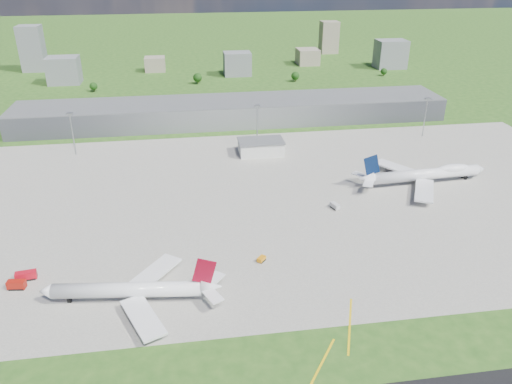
{
  "coord_description": "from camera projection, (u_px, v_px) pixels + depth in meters",
  "views": [
    {
      "loc": [
        -34.23,
        -176.66,
        110.75
      ],
      "look_at": [
        -3.41,
        29.98,
        9.0
      ],
      "focal_mm": 35.0,
      "sensor_mm": 36.0,
      "label": 1
    }
  ],
  "objects": [
    {
      "name": "ground",
      "position": [
        235.0,
        128.0,
        343.5
      ],
      "size": [
        1400.0,
        1400.0,
        0.0
      ],
      "primitive_type": "plane",
      "color": "#285119",
      "rests_on": "ground"
    },
    {
      "name": "van_white_far",
      "position": [
        464.0,
        175.0,
        268.64
      ],
      "size": [
        4.81,
        2.49,
        2.45
      ],
      "rotation": [
        0.0,
        0.0,
        -0.05
      ],
      "color": "silver",
      "rests_on": "ground"
    },
    {
      "name": "bldg_c",
      "position": [
        237.0,
        64.0,
        483.61
      ],
      "size": [
        26.0,
        20.0,
        22.0
      ],
      "primitive_type": "cube",
      "color": "slate",
      "rests_on": "ground"
    },
    {
      "name": "tree_w",
      "position": [
        93.0,
        86.0,
        429.04
      ],
      "size": [
        6.75,
        6.75,
        8.25
      ],
      "color": "#382314",
      "rests_on": "ground"
    },
    {
      "name": "bldg_cw",
      "position": [
        155.0,
        64.0,
        501.43
      ],
      "size": [
        20.0,
        18.0,
        14.0
      ],
      "primitive_type": "cube",
      "color": "gray",
      "rests_on": "ground"
    },
    {
      "name": "mast_center",
      "position": [
        257.0,
        118.0,
        305.95
      ],
      "size": [
        3.5,
        2.0,
        25.9
      ],
      "color": "gray",
      "rests_on": "ground"
    },
    {
      "name": "mast_east",
      "position": [
        426.0,
        110.0,
        320.54
      ],
      "size": [
        3.5,
        2.0,
        25.9
      ],
      "color": "gray",
      "rests_on": "ground"
    },
    {
      "name": "mast_west",
      "position": [
        71.0,
        126.0,
        291.36
      ],
      "size": [
        3.5,
        2.0,
        25.9
      ],
      "color": "gray",
      "rests_on": "ground"
    },
    {
      "name": "bldg_e",
      "position": [
        391.0,
        54.0,
        512.41
      ],
      "size": [
        30.0,
        22.0,
        28.0
      ],
      "primitive_type": "cube",
      "color": "slate",
      "rests_on": "ground"
    },
    {
      "name": "fire_truck",
      "position": [
        26.0,
        276.0,
        185.12
      ],
      "size": [
        7.77,
        3.87,
        3.33
      ],
      "rotation": [
        0.0,
        0.0,
        0.15
      ],
      "color": "red",
      "rests_on": "ground"
    },
    {
      "name": "bldg_ce",
      "position": [
        308.0,
        57.0,
        531.1
      ],
      "size": [
        22.0,
        24.0,
        16.0
      ],
      "primitive_type": "cube",
      "color": "gray",
      "rests_on": "ground"
    },
    {
      "name": "tree_e",
      "position": [
        295.0,
        76.0,
        461.52
      ],
      "size": [
        7.65,
        7.65,
        9.35
      ],
      "color": "#382314",
      "rests_on": "ground"
    },
    {
      "name": "crash_tender",
      "position": [
        17.0,
        285.0,
        180.09
      ],
      "size": [
        6.63,
        3.51,
        3.31
      ],
      "rotation": [
        0.0,
        0.0,
        -0.12
      ],
      "color": "#9B140B",
      "rests_on": "ground"
    },
    {
      "name": "bldg_w",
      "position": [
        64.0,
        70.0,
        453.06
      ],
      "size": [
        28.0,
        22.0,
        24.0
      ],
      "primitive_type": "cube",
      "color": "slate",
      "rests_on": "ground"
    },
    {
      "name": "terminal",
      "position": [
        233.0,
        111.0,
        353.56
      ],
      "size": [
        300.0,
        42.0,
        15.0
      ],
      "primitive_type": "cube",
      "color": "slate",
      "rests_on": "ground"
    },
    {
      "name": "tug_yellow",
      "position": [
        261.0,
        259.0,
        196.28
      ],
      "size": [
        4.11,
        4.27,
        1.86
      ],
      "rotation": [
        0.0,
        0.0,
        0.86
      ],
      "color": "orange",
      "rests_on": "ground"
    },
    {
      "name": "bldg_tall_e",
      "position": [
        329.0,
        37.0,
        585.38
      ],
      "size": [
        20.0,
        18.0,
        36.0
      ],
      "primitive_type": "cube",
      "color": "gray",
      "rests_on": "ground"
    },
    {
      "name": "airliner_blue_quad",
      "position": [
        426.0,
        174.0,
        260.03
      ],
      "size": [
        71.75,
        56.18,
        18.73
      ],
      "rotation": [
        0.0,
        0.0,
        0.06
      ],
      "color": "white",
      "rests_on": "ground"
    },
    {
      "name": "apron",
      "position": [
        280.0,
        198.0,
        247.0
      ],
      "size": [
        360.0,
        190.0,
        0.08
      ],
      "primitive_type": "cube",
      "color": "gray",
      "rests_on": "ground"
    },
    {
      "name": "ops_building",
      "position": [
        261.0,
        147.0,
        298.62
      ],
      "size": [
        26.0,
        16.0,
        8.0
      ],
      "primitive_type": "cube",
      "color": "silver",
      "rests_on": "ground"
    },
    {
      "name": "tree_c",
      "position": [
        198.0,
        78.0,
        453.89
      ],
      "size": [
        8.1,
        8.1,
        9.9
      ],
      "color": "#382314",
      "rests_on": "ground"
    },
    {
      "name": "airliner_red_twin",
      "position": [
        134.0,
        290.0,
        172.45
      ],
      "size": [
        63.01,
        48.8,
        17.29
      ],
      "rotation": [
        0.0,
        0.0,
        3.02
      ],
      "color": "white",
      "rests_on": "ground"
    },
    {
      "name": "bldg_tall_w",
      "position": [
        32.0,
        48.0,
        496.73
      ],
      "size": [
        22.0,
        20.0,
        44.0
      ],
      "primitive_type": "cube",
      "color": "slate",
      "rests_on": "ground"
    },
    {
      "name": "tree_far_e",
      "position": [
        384.0,
        71.0,
        482.78
      ],
      "size": [
        6.3,
        6.3,
        7.7
      ],
      "color": "#382314",
      "rests_on": "ground"
    },
    {
      "name": "van_white_near",
      "position": [
        335.0,
        206.0,
        236.02
      ],
      "size": [
        4.0,
        5.81,
        2.7
      ],
      "rotation": [
        0.0,
        0.0,
        1.91
      ],
      "color": "silver",
      "rests_on": "ground"
    }
  ]
}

